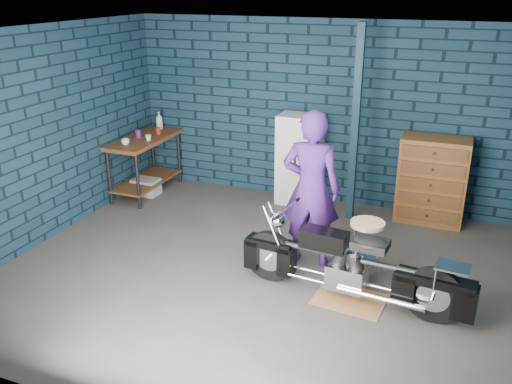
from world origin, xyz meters
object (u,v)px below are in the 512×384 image
at_px(shop_stool, 366,250).
at_px(person, 311,189).
at_px(motorcycle, 353,261).
at_px(workbench, 146,166).
at_px(locker, 299,160).
at_px(storage_bin, 146,187).
at_px(tool_chest, 432,181).

bearing_deg(shop_stool, person, 167.94).
relative_size(motorcycle, person, 1.13).
bearing_deg(person, workbench, -26.43).
bearing_deg(locker, storage_bin, -166.46).
xyz_separation_m(person, locker, (-0.67, 1.76, -0.25)).
xyz_separation_m(motorcycle, person, (-0.66, 0.67, 0.47)).
distance_m(locker, shop_stool, 2.37).
height_order(locker, tool_chest, locker).
height_order(locker, shop_stool, locker).
xyz_separation_m(motorcycle, locker, (-1.33, 2.43, 0.22)).
distance_m(motorcycle, storage_bin, 4.14).
height_order(storage_bin, tool_chest, tool_chest).
distance_m(motorcycle, shop_stool, 0.53).
bearing_deg(person, storage_bin, -25.43).
bearing_deg(person, shop_stool, 163.93).
bearing_deg(motorcycle, tool_chest, 82.01).
bearing_deg(locker, workbench, -168.17).
xyz_separation_m(tool_chest, shop_stool, (-0.54, -1.91, -0.26)).
distance_m(storage_bin, shop_stool, 3.97).
bearing_deg(locker, tool_chest, 0.00).
distance_m(locker, tool_chest, 1.91).
bearing_deg(storage_bin, motorcycle, -26.76).
distance_m(person, shop_stool, 0.93).
relative_size(person, shop_stool, 2.68).
height_order(tool_chest, shop_stool, tool_chest).
distance_m(workbench, motorcycle, 4.18).
height_order(motorcycle, locker, locker).
xyz_separation_m(workbench, storage_bin, (0.02, -0.07, -0.33)).
height_order(motorcycle, shop_stool, motorcycle).
relative_size(workbench, locker, 1.03).
xyz_separation_m(person, tool_chest, (1.24, 1.76, -0.33)).
bearing_deg(motorcycle, locker, 124.24).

